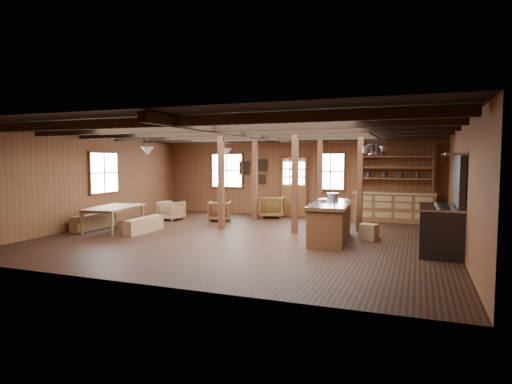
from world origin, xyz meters
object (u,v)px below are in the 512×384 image
(kitchen_island, at_px, (330,221))
(commercial_range, at_px, (444,222))
(dining_table, at_px, (115,219))
(armchair_a, at_px, (220,211))
(armchair_c, at_px, (171,210))
(armchair_b, at_px, (272,207))

(kitchen_island, height_order, commercial_range, commercial_range)
(dining_table, xyz_separation_m, armchair_a, (1.94, 2.78, -0.02))
(kitchen_island, relative_size, commercial_range, 1.20)
(armchair_c, bearing_deg, armchair_a, -155.99)
(kitchen_island, distance_m, armchair_b, 4.39)
(commercial_range, bearing_deg, armchair_a, 157.38)
(armchair_a, xyz_separation_m, armchair_c, (-1.59, -0.38, -0.00))
(kitchen_island, distance_m, commercial_range, 2.63)
(commercial_range, height_order, armchair_b, commercial_range)
(commercial_range, relative_size, armchair_c, 3.02)
(kitchen_island, height_order, armchair_c, kitchen_island)
(dining_table, relative_size, armchair_c, 2.72)
(armchair_c, bearing_deg, armchair_b, -138.98)
(kitchen_island, height_order, armchair_a, kitchen_island)
(commercial_range, bearing_deg, dining_table, -179.77)
(kitchen_island, xyz_separation_m, armchair_c, (-5.65, 1.74, -0.16))
(kitchen_island, bearing_deg, armchair_b, 123.84)
(dining_table, bearing_deg, armchair_c, -17.29)
(kitchen_island, distance_m, armchair_c, 5.91)
(armchair_a, distance_m, armchair_c, 1.64)
(commercial_range, xyz_separation_m, armchair_c, (-8.20, 2.37, -0.35))
(commercial_range, bearing_deg, kitchen_island, 165.95)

